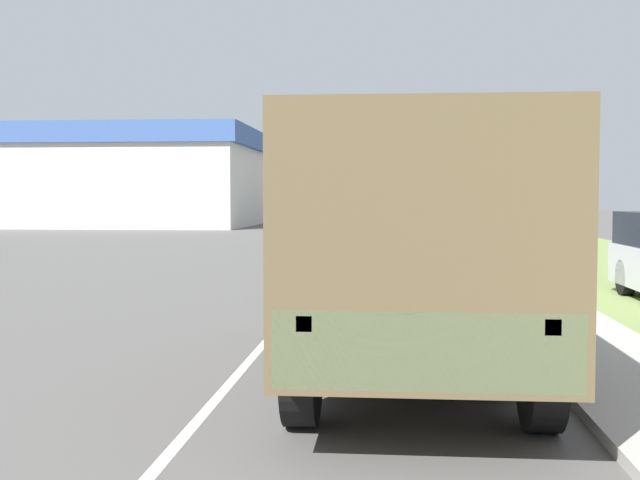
{
  "coord_description": "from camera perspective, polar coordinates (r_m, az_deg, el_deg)",
  "views": [
    {
      "loc": [
        1.8,
        1.87,
        2.1
      ],
      "look_at": [
        0.83,
        12.88,
        1.51
      ],
      "focal_mm": 45.0,
      "sensor_mm": 36.0,
      "label": 1
    }
  ],
  "objects": [
    {
      "name": "ground_plane",
      "position": [
        38.23,
        2.34,
        -0.08
      ],
      "size": [
        180.0,
        180.0,
        0.0
      ],
      "primitive_type": "plane",
      "color": "#565451"
    },
    {
      "name": "lane_centre_stripe",
      "position": [
        38.23,
        2.34,
        -0.08
      ],
      "size": [
        0.12,
        120.0,
        0.0
      ],
      "color": "silver",
      "rests_on": "ground"
    },
    {
      "name": "sidewalk_right",
      "position": [
        38.28,
        9.08,
        -0.03
      ],
      "size": [
        1.8,
        120.0,
        0.12
      ],
      "color": "#ADAAA3",
      "rests_on": "ground"
    },
    {
      "name": "grass_strip_right",
      "position": [
        38.84,
        15.57,
        -0.13
      ],
      "size": [
        7.0,
        120.0,
        0.02
      ],
      "color": "olive",
      "rests_on": "ground"
    },
    {
      "name": "military_truck",
      "position": [
        9.47,
        6.68,
        0.21
      ],
      "size": [
        2.45,
        7.24,
        2.86
      ],
      "color": "#545B3D",
      "rests_on": "ground"
    },
    {
      "name": "car_nearest_ahead",
      "position": [
        20.91,
        4.71,
        -0.8
      ],
      "size": [
        1.71,
        4.08,
        1.55
      ],
      "color": "tan",
      "rests_on": "ground"
    },
    {
      "name": "car_second_ahead",
      "position": [
        30.88,
        5.13,
        0.4
      ],
      "size": [
        1.92,
        4.55,
        1.48
      ],
      "color": "black",
      "rests_on": "ground"
    },
    {
      "name": "car_third_ahead",
      "position": [
        38.75,
        5.35,
        1.1
      ],
      "size": [
        1.86,
        4.53,
        1.75
      ],
      "color": "#B7BABF",
      "rests_on": "ground"
    },
    {
      "name": "building_distant",
      "position": [
        60.45,
        -14.13,
        4.36
      ],
      "size": [
        20.08,
        14.27,
        7.03
      ],
      "color": "beige",
      "rests_on": "ground"
    }
  ]
}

